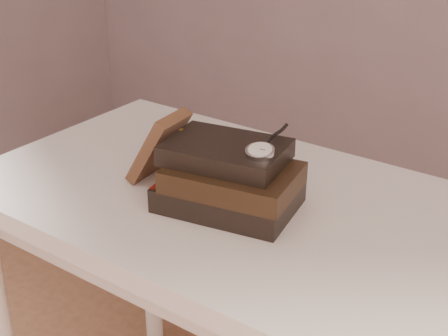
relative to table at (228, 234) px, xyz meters
The scene contains 5 objects.
table is the anchor object (origin of this frame).
book_stack 0.16m from the table, 52.88° to the right, with size 0.27×0.21×0.12m.
journal 0.22m from the table, 166.80° to the right, with size 0.02×0.10×0.16m, color #402618.
pocket_watch 0.24m from the table, 21.40° to the right, with size 0.06×0.15×0.02m.
eyeglasses 0.18m from the table, 161.59° to the left, with size 0.12×0.13×0.05m.
Camera 1 is at (0.62, -0.53, 1.32)m, focal length 50.98 mm.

